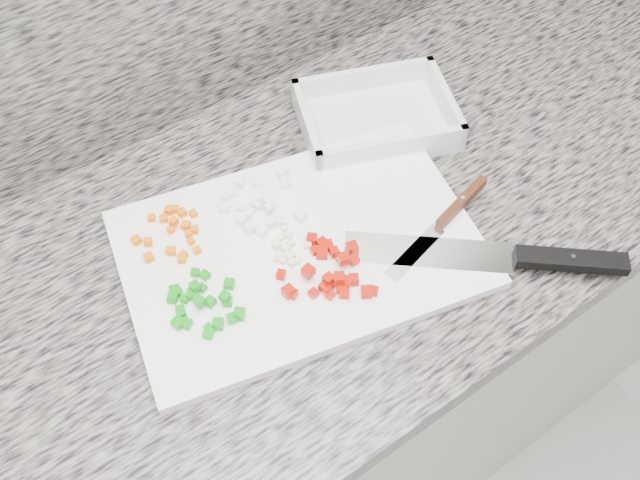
% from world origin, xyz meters
% --- Properties ---
extents(cabinet, '(3.92, 0.62, 0.86)m').
position_xyz_m(cabinet, '(0.00, 1.44, 0.43)').
color(cabinet, silver).
rests_on(cabinet, ground).
extents(countertop, '(3.96, 0.64, 0.04)m').
position_xyz_m(countertop, '(0.00, 1.44, 0.88)').
color(countertop, slate).
rests_on(countertop, cabinet).
extents(cutting_board, '(0.54, 0.42, 0.02)m').
position_xyz_m(cutting_board, '(0.11, 1.41, 0.91)').
color(cutting_board, white).
rests_on(cutting_board, countertop).
extents(carrot_pile, '(0.10, 0.10, 0.02)m').
position_xyz_m(carrot_pile, '(-0.02, 1.53, 0.92)').
color(carrot_pile, orange).
rests_on(carrot_pile, cutting_board).
extents(onion_pile, '(0.12, 0.12, 0.02)m').
position_xyz_m(onion_pile, '(0.10, 1.49, 0.92)').
color(onion_pile, white).
rests_on(onion_pile, cutting_board).
extents(green_pepper_pile, '(0.10, 0.11, 0.02)m').
position_xyz_m(green_pepper_pile, '(-0.04, 1.40, 0.92)').
color(green_pepper_pile, '#0C8A0E').
rests_on(green_pepper_pile, cutting_board).
extents(red_pepper_pile, '(0.13, 0.13, 0.02)m').
position_xyz_m(red_pepper_pile, '(0.12, 1.34, 0.92)').
color(red_pepper_pile, '#B00E02').
rests_on(red_pepper_pile, cutting_board).
extents(garlic_pile, '(0.06, 0.07, 0.01)m').
position_xyz_m(garlic_pile, '(0.10, 1.41, 0.92)').
color(garlic_pile, '#F4E7BC').
rests_on(garlic_pile, cutting_board).
extents(chef_knife, '(0.32, 0.28, 0.02)m').
position_xyz_m(chef_knife, '(0.34, 1.21, 0.92)').
color(chef_knife, white).
rests_on(chef_knife, cutting_board).
extents(paring_knife, '(0.22, 0.07, 0.02)m').
position_xyz_m(paring_knife, '(0.31, 1.33, 0.92)').
color(paring_knife, white).
rests_on(paring_knife, cutting_board).
extents(tray, '(0.28, 0.25, 0.05)m').
position_xyz_m(tray, '(0.35, 1.54, 0.92)').
color(tray, silver).
rests_on(tray, countertop).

